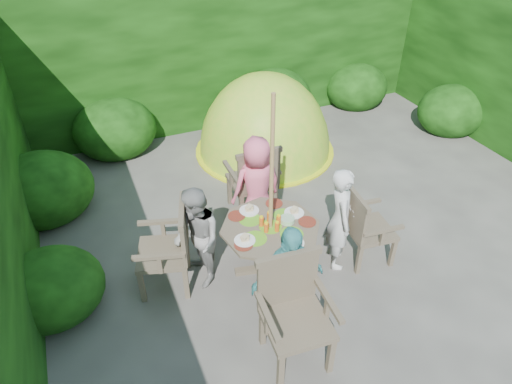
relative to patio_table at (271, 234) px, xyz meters
name	(u,v)px	position (x,y,z in m)	size (l,w,h in m)	color
ground	(339,239)	(1.03, 0.14, -0.55)	(60.00, 60.00, 0.00)	#47443F
hedge_enclosure	(296,106)	(1.03, 1.48, 0.70)	(9.00, 9.00, 2.50)	black
patio_table	(271,234)	(0.00, 0.00, 0.00)	(1.33, 1.33, 0.78)	#473D2E
parasol_pole	(271,193)	(0.00, 0.00, 0.55)	(0.04, 0.04, 2.20)	olive
garden_chair_right	(364,226)	(1.07, -0.25, -0.05)	(0.56, 0.61, 0.93)	#473D2E
garden_chair_left	(170,247)	(-1.07, 0.23, -0.01)	(0.69, 0.73, 1.01)	#473D2E
garden_chair_back	(254,179)	(0.25, 1.06, 0.00)	(0.62, 0.56, 1.02)	#473D2E
garden_chair_front	(294,310)	(-0.25, -1.06, 0.02)	(0.67, 0.61, 1.05)	#473D2E
child_right	(340,219)	(0.78, -0.17, 0.10)	(0.47, 0.31, 1.29)	silver
child_left	(197,238)	(-0.78, 0.17, 0.06)	(0.59, 0.46, 1.21)	gray
child_back	(257,185)	(0.17, 0.78, 0.10)	(0.64, 0.41, 1.30)	#ED6281
child_front	(288,281)	(-0.18, -0.78, 0.09)	(0.75, 0.31, 1.28)	#48A7A9
dome_tent	(265,150)	(1.06, 2.53, -0.55)	(2.28, 2.28, 2.61)	#84CF27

